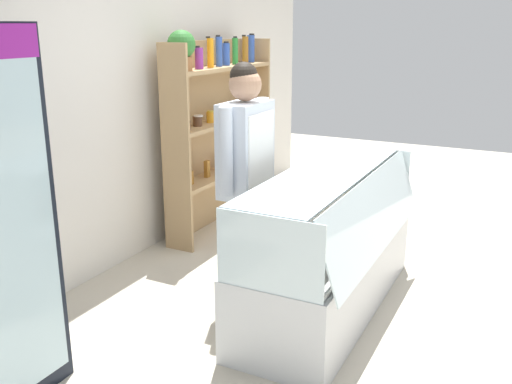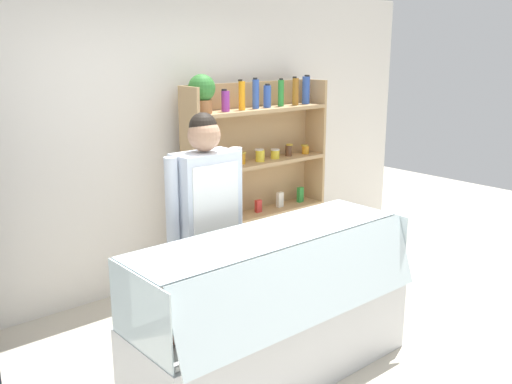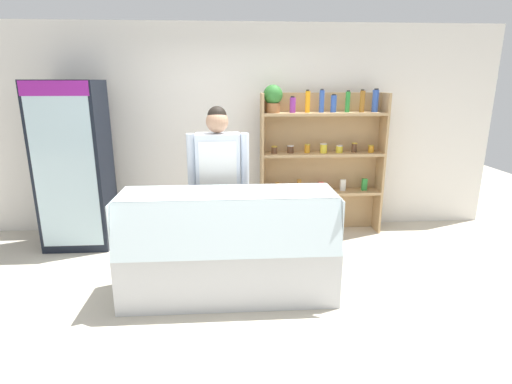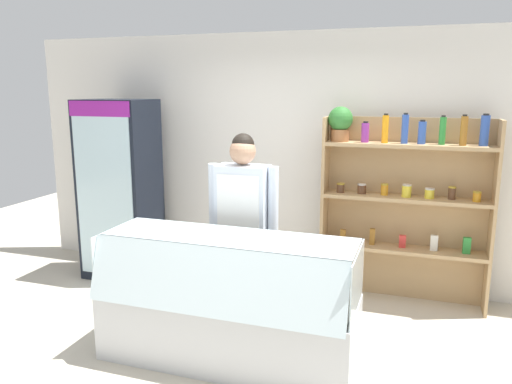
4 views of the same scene
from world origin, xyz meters
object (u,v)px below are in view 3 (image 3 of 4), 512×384
shelving_unit (317,152)px  drinks_fridge (74,166)px  deli_display_case (229,264)px  shop_clerk (218,174)px

shelving_unit → drinks_fridge: bearing=-174.7°
shelving_unit → deli_display_case: shelving_unit is taller
deli_display_case → shop_clerk: (-0.09, 0.61, 0.73)m
drinks_fridge → shelving_unit: drinks_fridge is taller
deli_display_case → shop_clerk: shop_clerk is taller
shelving_unit → shop_clerk: (-1.26, -1.02, -0.05)m
drinks_fridge → shop_clerk: 1.89m
deli_display_case → shop_clerk: bearing=98.5°
shelving_unit → deli_display_case: 2.15m
drinks_fridge → deli_display_case: 2.37m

